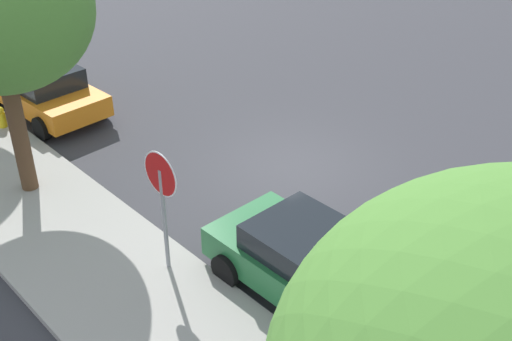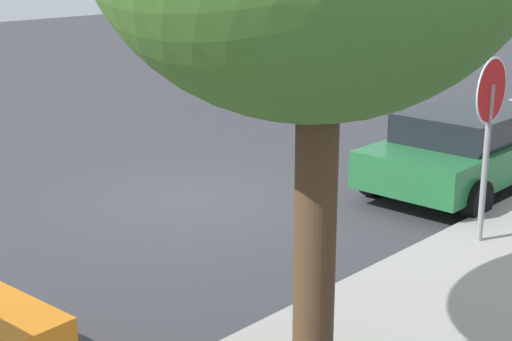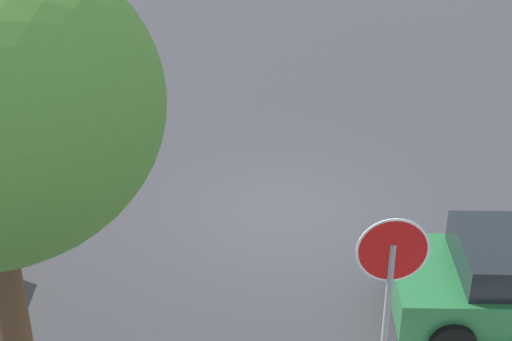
% 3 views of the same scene
% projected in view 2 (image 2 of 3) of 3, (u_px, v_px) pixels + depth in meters
% --- Properties ---
extents(ground_plane, '(60.00, 60.00, 0.00)m').
position_uv_depth(ground_plane, '(191.00, 199.00, 12.63)').
color(ground_plane, '#38383D').
extents(sidewalk_curb, '(32.00, 2.96, 0.14)m').
position_uv_depth(sidewalk_curb, '(503.00, 292.00, 9.08)').
color(sidewalk_curb, '#9E9B93').
rests_on(sidewalk_curb, ground_plane).
extents(stop_sign, '(0.86, 0.08, 2.59)m').
position_uv_depth(stop_sign, '(489.00, 118.00, 10.03)').
color(stop_sign, gray).
rests_on(stop_sign, ground_plane).
extents(parked_car_green, '(4.46, 2.08, 1.36)m').
position_uv_depth(parked_car_green, '(471.00, 146.00, 13.05)').
color(parked_car_green, '#236B38').
rests_on(parked_car_green, ground_plane).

